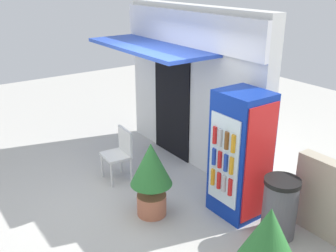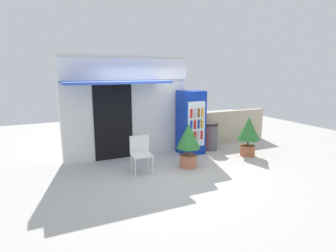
{
  "view_description": "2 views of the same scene",
  "coord_description": "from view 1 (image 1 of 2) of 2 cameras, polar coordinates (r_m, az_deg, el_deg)",
  "views": [
    {
      "loc": [
        4.66,
        -2.48,
        3.23
      ],
      "look_at": [
        0.35,
        0.58,
        1.17
      ],
      "focal_mm": 41.97,
      "sensor_mm": 36.0,
      "label": 1
    },
    {
      "loc": [
        -2.68,
        -5.69,
        2.38
      ],
      "look_at": [
        0.31,
        0.67,
        0.97
      ],
      "focal_mm": 29.94,
      "sensor_mm": 36.0,
      "label": 2
    }
  ],
  "objects": [
    {
      "name": "drink_cooler",
      "position": [
        5.49,
        10.46,
        -4.18
      ],
      "size": [
        0.69,
        0.66,
        1.81
      ],
      "color": "#0C2D9E",
      "rests_on": "ground"
    },
    {
      "name": "potted_plant_near_shop",
      "position": [
        5.46,
        -2.46,
        -6.76
      ],
      "size": [
        0.59,
        0.59,
        1.1
      ],
      "color": "#BC6B4C",
      "rests_on": "ground"
    },
    {
      "name": "trash_bin",
      "position": [
        5.37,
        15.9,
        -11.31
      ],
      "size": [
        0.46,
        0.46,
        0.82
      ],
      "color": "#595960",
      "rests_on": "ground"
    },
    {
      "name": "storefront_building",
      "position": [
        6.84,
        3.14,
        6.31
      ],
      "size": [
        3.46,
        1.25,
        2.76
      ],
      "color": "silver",
      "rests_on": "ground"
    },
    {
      "name": "ground",
      "position": [
        6.19,
        -6.33,
        -10.32
      ],
      "size": [
        16.0,
        16.0,
        0.0
      ],
      "primitive_type": "plane",
      "color": "beige"
    },
    {
      "name": "potted_plant_curbside",
      "position": [
        4.27,
        14.3,
        -16.25
      ],
      "size": [
        0.62,
        0.62,
        1.1
      ],
      "color": "#AD5B3D",
      "rests_on": "ground"
    },
    {
      "name": "plastic_chair",
      "position": [
        6.52,
        -6.98,
        -3.55
      ],
      "size": [
        0.49,
        0.44,
        0.87
      ],
      "color": "silver",
      "rests_on": "ground"
    }
  ]
}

